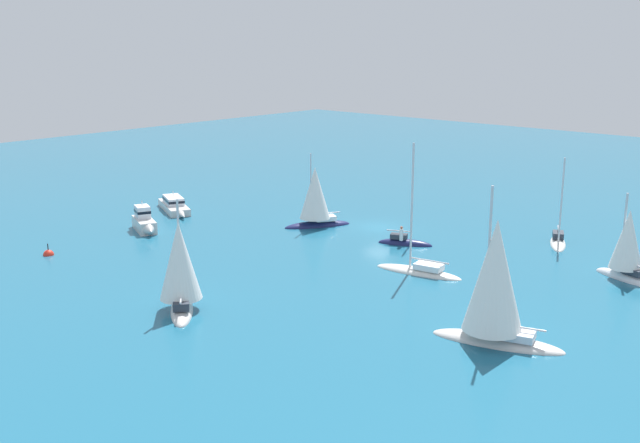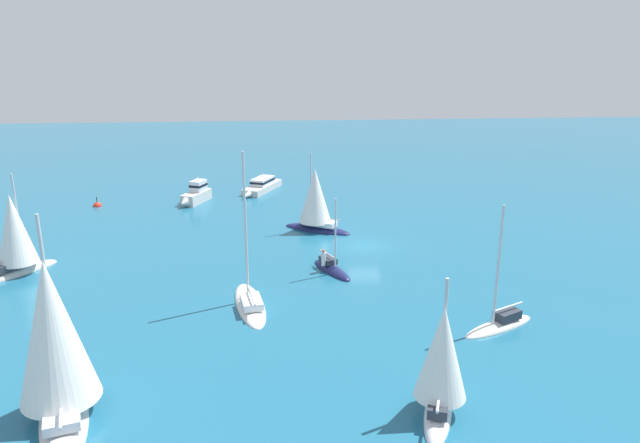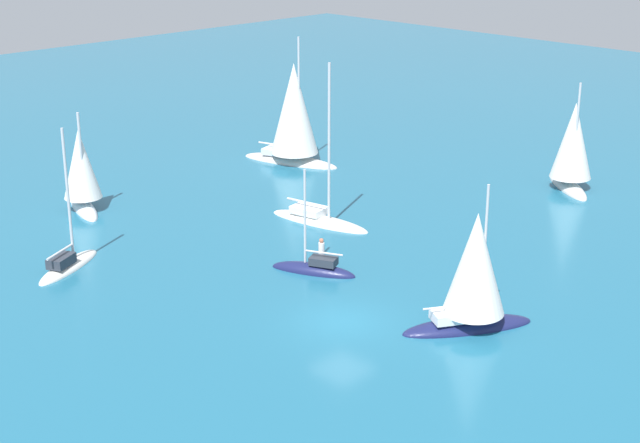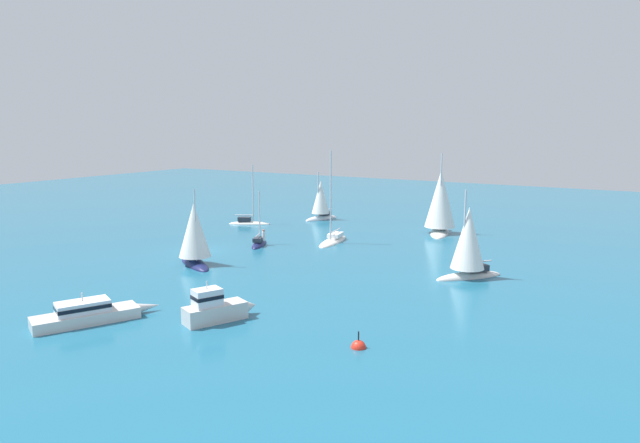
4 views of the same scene
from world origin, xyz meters
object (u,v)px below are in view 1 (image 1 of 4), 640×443
(sailboat, at_px, (627,249))
(ketch, at_px, (419,271))
(launch, at_px, (174,205))
(channel_buoy, at_px, (49,255))
(sloop_1, at_px, (495,287))
(powerboat, at_px, (144,222))
(sloop, at_px, (558,242))
(sloop_2, at_px, (405,243))
(sailboat_1, at_px, (316,200))
(sailboat_2, at_px, (180,270))

(sailboat, height_order, ketch, ketch)
(launch, distance_m, channel_buoy, 17.17)
(sloop_1, bearing_deg, sailboat, -111.53)
(powerboat, bearing_deg, channel_buoy, -62.85)
(sloop, xyz_separation_m, sloop_1, (-22.46, -6.41, 3.13))
(powerboat, xyz_separation_m, channel_buoy, (-9.71, -0.62, -0.83))
(sloop_1, xyz_separation_m, sloop_2, (13.64, 15.94, -3.21))
(sailboat_1, height_order, sloop_1, sloop_1)
(sloop, distance_m, sloop_2, 12.99)
(sloop, height_order, launch, sloop)
(sailboat_1, height_order, ketch, ketch)
(sailboat, xyz_separation_m, sloop_2, (-3.01, 17.29, -2.17))
(sailboat_2, xyz_separation_m, channel_buoy, (0.63, 17.89, -2.65))
(sloop, distance_m, powerboat, 36.16)
(ketch, distance_m, powerboat, 26.23)
(sloop_1, bearing_deg, ketch, -53.94)
(launch, bearing_deg, sloop_2, 37.33)
(sailboat_1, xyz_separation_m, powerboat, (-11.56, 10.29, -1.63))
(sailboat, distance_m, sloop_1, 16.73)
(powerboat, distance_m, sailboat_2, 21.28)
(launch, bearing_deg, sailboat_1, 43.58)
(sloop, height_order, sloop_2, sloop)
(ketch, height_order, powerboat, ketch)
(sloop_1, relative_size, sailboat_2, 1.25)
(launch, relative_size, channel_buoy, 5.56)
(sailboat, bearing_deg, sloop, -17.62)
(launch, distance_m, powerboat, 8.02)
(sloop_1, xyz_separation_m, channel_buoy, (-8.00, 35.40, -3.33))
(powerboat, xyz_separation_m, sloop_2, (11.92, -20.07, -0.72))
(powerboat, xyz_separation_m, sailboat_2, (-10.34, -18.51, 1.81))
(sailboat_1, height_order, powerboat, sailboat_1)
(sloop_1, bearing_deg, sailboat_2, 9.32)
(sailboat, bearing_deg, sailboat_1, 26.33)
(sailboat, xyz_separation_m, sailboat_2, (-25.27, 18.85, 0.36))
(sloop, xyz_separation_m, sailboat_1, (-9.18, 19.32, 2.27))
(sloop, distance_m, sailboat_1, 21.51)
(sailboat_1, relative_size, channel_buoy, 5.28)
(powerboat, height_order, sailboat_2, sailboat_2)
(channel_buoy, bearing_deg, sailboat, -56.15)
(sloop_1, distance_m, powerboat, 36.14)
(launch, distance_m, sloop_1, 41.38)
(sloop, bearing_deg, sailboat_1, -91.27)
(sailboat, height_order, powerboat, sailboat)
(sloop, relative_size, sloop_1, 0.81)
(sloop, height_order, sloop_1, sloop_1)
(sloop, distance_m, sloop_1, 23.56)
(sloop, height_order, sailboat_1, sloop)
(sailboat_1, bearing_deg, sailboat_2, 50.94)
(sloop_2, bearing_deg, sailboat_2, -118.79)
(sloop, relative_size, sailboat, 1.15)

